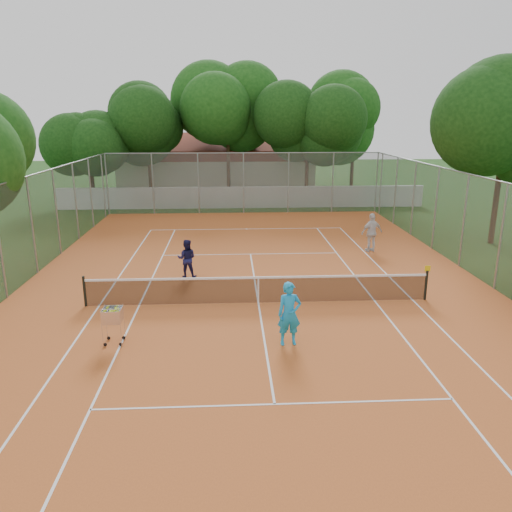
{
  "coord_description": "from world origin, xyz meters",
  "views": [
    {
      "loc": [
        -0.95,
        -16.31,
        6.3
      ],
      "look_at": [
        0.0,
        1.5,
        1.3
      ],
      "focal_mm": 35.0,
      "sensor_mm": 36.0,
      "label": 1
    }
  ],
  "objects_px": {
    "player_near": "(289,314)",
    "ball_hopper": "(113,324)",
    "clubhouse": "(217,164)",
    "tennis_net": "(258,290)",
    "player_far_left": "(187,259)",
    "player_far_right": "(372,233)"
  },
  "relations": [
    {
      "from": "ball_hopper",
      "to": "clubhouse",
      "type": "bearing_deg",
      "value": 103.38
    },
    {
      "from": "ball_hopper",
      "to": "player_far_left",
      "type": "bearing_deg",
      "value": 92.64
    },
    {
      "from": "tennis_net",
      "to": "player_near",
      "type": "relative_size",
      "value": 6.45
    },
    {
      "from": "tennis_net",
      "to": "player_near",
      "type": "distance_m",
      "value": 3.4
    },
    {
      "from": "tennis_net",
      "to": "player_near",
      "type": "xyz_separation_m",
      "value": [
        0.68,
        -3.3,
        0.43
      ]
    },
    {
      "from": "clubhouse",
      "to": "player_far_left",
      "type": "distance_m",
      "value": 25.99
    },
    {
      "from": "player_far_right",
      "to": "ball_hopper",
      "type": "bearing_deg",
      "value": 28.46
    },
    {
      "from": "player_near",
      "to": "ball_hopper",
      "type": "distance_m",
      "value": 5.01
    },
    {
      "from": "player_far_right",
      "to": "clubhouse",
      "type": "bearing_deg",
      "value": -85.74
    },
    {
      "from": "player_far_right",
      "to": "ball_hopper",
      "type": "distance_m",
      "value": 13.98
    },
    {
      "from": "clubhouse",
      "to": "player_far_right",
      "type": "xyz_separation_m",
      "value": [
        7.83,
        -22.38,
        -1.25
      ]
    },
    {
      "from": "player_near",
      "to": "ball_hopper",
      "type": "height_order",
      "value": "player_near"
    },
    {
      "from": "player_far_left",
      "to": "player_far_right",
      "type": "distance_m",
      "value": 9.25
    },
    {
      "from": "player_far_right",
      "to": "ball_hopper",
      "type": "height_order",
      "value": "player_far_right"
    },
    {
      "from": "clubhouse",
      "to": "tennis_net",
      "type": "bearing_deg",
      "value": -86.05
    },
    {
      "from": "clubhouse",
      "to": "ball_hopper",
      "type": "distance_m",
      "value": 32.12
    },
    {
      "from": "clubhouse",
      "to": "player_near",
      "type": "height_order",
      "value": "clubhouse"
    },
    {
      "from": "clubhouse",
      "to": "player_near",
      "type": "relative_size",
      "value": 8.9
    },
    {
      "from": "tennis_net",
      "to": "clubhouse",
      "type": "distance_m",
      "value": 29.12
    },
    {
      "from": "clubhouse",
      "to": "player_far_right",
      "type": "distance_m",
      "value": 23.74
    },
    {
      "from": "tennis_net",
      "to": "ball_hopper",
      "type": "xyz_separation_m",
      "value": [
        -4.31,
        -2.99,
        0.09
      ]
    },
    {
      "from": "player_near",
      "to": "player_far_right",
      "type": "xyz_separation_m",
      "value": [
        5.15,
        9.92,
        0.01
      ]
    }
  ]
}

